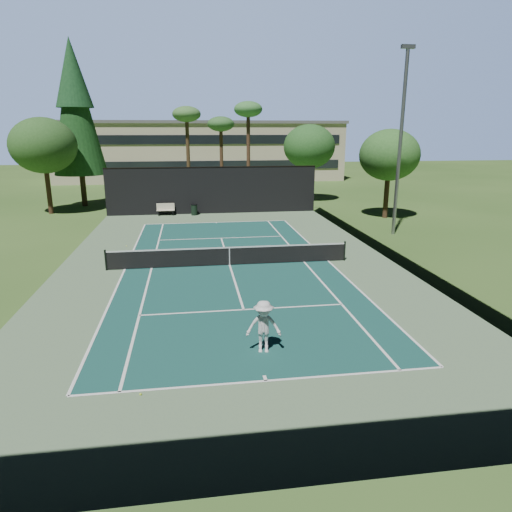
{
  "coord_description": "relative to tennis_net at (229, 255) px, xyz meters",
  "views": [
    {
      "loc": [
        -1.97,
        -23.46,
        7.01
      ],
      "look_at": [
        1.0,
        -3.0,
        1.3
      ],
      "focal_mm": 32.0,
      "sensor_mm": 36.0,
      "label": 1
    }
  ],
  "objects": [
    {
      "name": "tennis_ball_d",
      "position": [
        -6.02,
        5.03,
        -0.53
      ],
      "size": [
        0.06,
        0.06,
        0.06
      ],
      "primitive_type": "sphere",
      "color": "#DFEC35",
      "rests_on": "ground"
    },
    {
      "name": "tennis_ball_b",
      "position": [
        -1.23,
        1.34,
        -0.52
      ],
      "size": [
        0.08,
        0.08,
        0.08
      ],
      "primitive_type": "sphere",
      "color": "#DBF537",
      "rests_on": "ground"
    },
    {
      "name": "park_bench",
      "position": [
        -4.07,
        15.7,
        -0.01
      ],
      "size": [
        1.5,
        0.45,
        1.02
      ],
      "color": "beige",
      "rests_on": "ground"
    },
    {
      "name": "trash_bin",
      "position": [
        -1.66,
        15.41,
        -0.08
      ],
      "size": [
        0.56,
        0.56,
        0.95
      ],
      "color": "black",
      "rests_on": "ground"
    },
    {
      "name": "tennis_ball_c",
      "position": [
        -1.02,
        2.48,
        -0.52
      ],
      "size": [
        0.07,
        0.07,
        0.07
      ],
      "primitive_type": "sphere",
      "color": "#D3E634",
      "rests_on": "ground"
    },
    {
      "name": "light_pole",
      "position": [
        12.0,
        6.0,
        5.9
      ],
      "size": [
        0.9,
        0.25,
        12.22
      ],
      "color": "gray",
      "rests_on": "ground"
    },
    {
      "name": "ground",
      "position": [
        0.0,
        0.0,
        -0.56
      ],
      "size": [
        160.0,
        160.0,
        0.0
      ],
      "primitive_type": "plane",
      "color": "#355821",
      "rests_on": "ground"
    },
    {
      "name": "palm_a",
      "position": [
        -2.0,
        24.0,
        7.63
      ],
      "size": [
        2.8,
        2.8,
        9.32
      ],
      "color": "#49341F",
      "rests_on": "ground"
    },
    {
      "name": "pine_tree",
      "position": [
        -12.0,
        22.0,
        9.0
      ],
      "size": [
        4.8,
        4.8,
        15.0
      ],
      "color": "#3F2F1B",
      "rests_on": "ground"
    },
    {
      "name": "decid_tree_a",
      "position": [
        10.0,
        22.0,
        4.86
      ],
      "size": [
        5.12,
        5.12,
        7.62
      ],
      "color": "#4C3020",
      "rests_on": "ground"
    },
    {
      "name": "tennis_net",
      "position": [
        0.0,
        0.0,
        0.0
      ],
      "size": [
        12.9,
        0.1,
        1.1
      ],
      "color": "black",
      "rests_on": "ground"
    },
    {
      "name": "player",
      "position": [
        0.23,
        -10.05,
        0.33
      ],
      "size": [
        1.22,
        0.81,
        1.77
      ],
      "primitive_type": "imported",
      "rotation": [
        0.0,
        0.0,
        -0.14
      ],
      "color": "silver",
      "rests_on": "ground"
    },
    {
      "name": "apron_slab",
      "position": [
        0.0,
        0.0,
        -0.55
      ],
      "size": [
        18.0,
        32.0,
        0.01
      ],
      "primitive_type": "cube",
      "color": "#5A7955",
      "rests_on": "ground"
    },
    {
      "name": "campus_building",
      "position": [
        0.0,
        45.98,
        3.65
      ],
      "size": [
        40.5,
        12.5,
        8.3
      ],
      "color": "#C3B697",
      "rests_on": "ground"
    },
    {
      "name": "fence",
      "position": [
        0.0,
        0.06,
        1.45
      ],
      "size": [
        18.04,
        32.05,
        4.03
      ],
      "color": "black",
      "rests_on": "ground"
    },
    {
      "name": "palm_c",
      "position": [
        4.0,
        23.0,
        8.05
      ],
      "size": [
        2.8,
        2.8,
        9.77
      ],
      "color": "#4D3121",
      "rests_on": "ground"
    },
    {
      "name": "palm_b",
      "position": [
        1.5,
        26.0,
        6.8
      ],
      "size": [
        2.8,
        2.8,
        8.42
      ],
      "color": "#4A301F",
      "rests_on": "ground"
    },
    {
      "name": "tennis_ball_a",
      "position": [
        -3.52,
        -12.1,
        -0.52
      ],
      "size": [
        0.07,
        0.07,
        0.07
      ],
      "primitive_type": "sphere",
      "color": "#B8D831",
      "rests_on": "ground"
    },
    {
      "name": "court_lines",
      "position": [
        0.0,
        0.0,
        -0.54
      ],
      "size": [
        11.07,
        23.87,
        0.01
      ],
      "color": "white",
      "rests_on": "ground"
    },
    {
      "name": "decid_tree_b",
      "position": [
        14.0,
        12.0,
        4.52
      ],
      "size": [
        4.8,
        4.8,
        7.14
      ],
      "color": "#49301F",
      "rests_on": "ground"
    },
    {
      "name": "decid_tree_c",
      "position": [
        -14.0,
        18.0,
        5.21
      ],
      "size": [
        5.44,
        5.44,
        8.09
      ],
      "color": "#482E1F",
      "rests_on": "ground"
    },
    {
      "name": "court_surface",
      "position": [
        0.0,
        0.0,
        -0.55
      ],
      "size": [
        10.97,
        23.77,
        0.01
      ],
      "primitive_type": "cube",
      "color": "#164842",
      "rests_on": "ground"
    }
  ]
}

